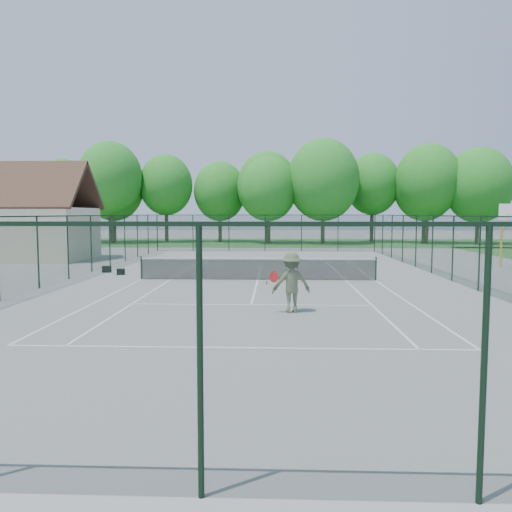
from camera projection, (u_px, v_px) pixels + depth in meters
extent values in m
plane|color=gray|center=(258.00, 280.00, 23.40)|extent=(140.00, 140.00, 0.00)
cube|color=#2E6C29|center=(267.00, 243.00, 53.27)|extent=(80.00, 16.00, 0.01)
cube|color=white|center=(263.00, 258.00, 35.23)|extent=(10.97, 0.08, 0.01)
cube|color=white|center=(240.00, 348.00, 11.56)|extent=(10.97, 0.08, 0.01)
cube|color=white|center=(261.00, 266.00, 29.77)|extent=(8.23, 0.08, 0.01)
cube|color=white|center=(251.00, 305.00, 17.02)|extent=(8.23, 0.08, 0.01)
cube|color=white|center=(375.00, 280.00, 23.19)|extent=(0.08, 23.77, 0.01)
cube|color=white|center=(142.00, 279.00, 23.60)|extent=(0.08, 23.77, 0.01)
cube|color=white|center=(346.00, 280.00, 23.24)|extent=(0.08, 23.77, 0.01)
cube|color=white|center=(171.00, 279.00, 23.55)|extent=(0.08, 23.77, 0.01)
cube|color=white|center=(258.00, 280.00, 23.40)|extent=(0.08, 12.80, 0.01)
cylinder|color=black|center=(141.00, 268.00, 23.56)|extent=(0.08, 0.08, 1.10)
cylinder|color=black|center=(376.00, 269.00, 23.14)|extent=(0.08, 0.08, 1.10)
cube|color=black|center=(258.00, 269.00, 23.35)|extent=(11.00, 0.02, 0.96)
cube|color=white|center=(258.00, 259.00, 23.31)|extent=(11.00, 0.05, 0.07)
cube|color=#17341C|center=(265.00, 233.00, 41.19)|extent=(18.00, 0.02, 3.00)
cube|color=#17341C|center=(200.00, 364.00, 5.35)|extent=(18.00, 0.02, 3.00)
cube|color=#17341C|center=(453.00, 249.00, 22.93)|extent=(0.02, 36.00, 3.00)
cube|color=#17341C|center=(68.00, 248.00, 23.61)|extent=(0.02, 36.00, 3.00)
cube|color=black|center=(265.00, 215.00, 41.06)|extent=(18.00, 0.05, 0.05)
cube|color=black|center=(199.00, 224.00, 5.22)|extent=(18.00, 0.05, 0.05)
cube|color=black|center=(454.00, 216.00, 22.81)|extent=(0.05, 36.00, 0.05)
cube|color=black|center=(67.00, 216.00, 23.48)|extent=(0.05, 36.00, 0.05)
cube|color=beige|center=(27.00, 234.00, 33.80)|extent=(8.00, 6.00, 3.50)
cube|color=#452F21|center=(36.00, 187.00, 35.02)|extent=(8.60, 3.27, 3.27)
cube|color=#452F21|center=(14.00, 184.00, 32.03)|extent=(8.60, 3.27, 3.27)
cylinder|color=#3C3020|center=(114.00, 223.00, 53.71)|extent=(0.40, 0.40, 4.20)
ellipsoid|color=#298626|center=(113.00, 187.00, 53.38)|extent=(6.40, 6.40, 7.40)
cylinder|color=#3C3020|center=(267.00, 223.00, 53.09)|extent=(0.40, 0.40, 4.20)
ellipsoid|color=#298626|center=(267.00, 186.00, 52.76)|extent=(6.40, 6.40, 7.40)
cylinder|color=#3C3020|center=(424.00, 223.00, 52.47)|extent=(0.40, 0.40, 4.20)
ellipsoid|color=#298626|center=(425.00, 186.00, 52.14)|extent=(6.40, 6.40, 7.40)
cylinder|color=yellow|center=(501.00, 237.00, 28.64)|extent=(0.12, 0.12, 3.50)
cube|color=yellow|center=(506.00, 209.00, 28.06)|extent=(0.08, 0.90, 0.08)
cube|color=white|center=(510.00, 212.00, 27.62)|extent=(1.20, 0.05, 0.90)
torus|color=orange|center=(512.00, 215.00, 27.41)|extent=(0.48, 0.48, 0.02)
cube|color=black|center=(107.00, 269.00, 26.37)|extent=(0.45, 0.28, 0.35)
cube|color=black|center=(121.00, 272.00, 25.33)|extent=(0.45, 0.34, 0.31)
imported|color=#586042|center=(291.00, 282.00, 15.66)|extent=(1.34, 0.94, 1.90)
sphere|color=#C5FA31|center=(331.00, 281.00, 16.01)|extent=(0.07, 0.07, 0.07)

